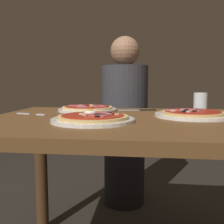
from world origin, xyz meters
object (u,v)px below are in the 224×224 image
at_px(knife, 140,110).
at_px(pizza_across_left, 192,114).
at_px(pizza_across_right, 87,109).
at_px(fork, 29,114).
at_px(dining_table, 137,145).
at_px(pizza_foreground, 93,118).
at_px(water_glass_near, 200,103).
at_px(diner_person, 125,126).

bearing_deg(knife, pizza_across_left, -43.25).
xyz_separation_m(pizza_across_right, knife, (0.26, 0.04, -0.01)).
relative_size(pizza_across_left, fork, 2.02).
height_order(pizza_across_left, knife, pizza_across_left).
distance_m(dining_table, pizza_across_left, 0.27).
distance_m(dining_table, pizza_across_right, 0.37).
distance_m(dining_table, knife, 0.31).
xyz_separation_m(pizza_across_right, fork, (-0.23, -0.17, -0.01)).
relative_size(pizza_across_right, fork, 1.89).
distance_m(pizza_foreground, water_glass_near, 0.61).
relative_size(dining_table, pizza_foreground, 4.03).
relative_size(pizza_across_left, pizza_across_right, 1.07).
bearing_deg(water_glass_near, knife, -179.35).
height_order(pizza_across_left, water_glass_near, water_glass_near).
relative_size(pizza_foreground, fork, 1.97).
distance_m(pizza_foreground, pizza_across_right, 0.36).
relative_size(pizza_foreground, diner_person, 0.26).
relative_size(pizza_across_left, diner_person, 0.27).
height_order(water_glass_near, diner_person, diner_person).
relative_size(pizza_foreground, water_glass_near, 3.25).
height_order(fork, knife, knife).
xyz_separation_m(pizza_across_left, knife, (-0.22, 0.21, -0.01)).
bearing_deg(pizza_foreground, knife, 67.47).
bearing_deg(fork, dining_table, -8.11).
xyz_separation_m(pizza_foreground, pizza_across_right, (-0.10, 0.35, -0.00)).
bearing_deg(pizza_across_right, pizza_foreground, -74.47).
bearing_deg(fork, knife, 23.81).
bearing_deg(water_glass_near, fork, -164.40).
xyz_separation_m(pizza_across_left, pizza_across_right, (-0.48, 0.17, 0.00)).
xyz_separation_m(pizza_across_right, water_glass_near, (0.56, 0.05, 0.03)).
bearing_deg(pizza_across_left, knife, 136.75).
relative_size(dining_table, fork, 7.96).
relative_size(dining_table, pizza_across_left, 3.93).
distance_m(dining_table, pizza_foreground, 0.23).
distance_m(pizza_foreground, fork, 0.37).
distance_m(pizza_foreground, diner_person, 0.90).
relative_size(pizza_across_right, diner_person, 0.25).
distance_m(pizza_across_right, diner_person, 0.58).
xyz_separation_m(fork, diner_person, (0.38, 0.71, -0.16)).
bearing_deg(diner_person, pizza_across_right, 74.41).
relative_size(dining_table, pizza_across_right, 4.21).
distance_m(pizza_foreground, knife, 0.43).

